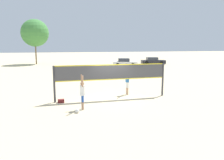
{
  "coord_description": "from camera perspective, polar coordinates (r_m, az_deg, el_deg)",
  "views": [
    {
      "loc": [
        -3.71,
        -13.9,
        3.57
      ],
      "look_at": [
        0.0,
        0.0,
        1.28
      ],
      "focal_mm": 35.0,
      "sensor_mm": 36.0,
      "label": 1
    }
  ],
  "objects": [
    {
      "name": "player_spiker",
      "position": [
        12.3,
        -7.75,
        -3.0
      ],
      "size": [
        0.28,
        0.68,
        1.96
      ],
      "rotation": [
        0.0,
        0.0,
        1.57
      ],
      "color": "tan",
      "rests_on": "ground_plane"
    },
    {
      "name": "volleyball_net",
      "position": [
        14.52,
        0.0,
        1.29
      ],
      "size": [
        7.61,
        0.13,
        2.33
      ],
      "color": "#38383D",
      "rests_on": "ground_plane"
    },
    {
      "name": "parked_car_near",
      "position": [
        42.23,
        10.62,
        4.87
      ],
      "size": [
        4.72,
        2.74,
        1.33
      ],
      "rotation": [
        0.0,
        0.0,
        -0.22
      ],
      "color": "#232328",
      "rests_on": "ground_plane"
    },
    {
      "name": "player_blocker",
      "position": [
        15.87,
        4.03,
        0.44
      ],
      "size": [
        0.28,
        0.72,
        2.26
      ],
      "rotation": [
        0.0,
        0.0,
        -1.57
      ],
      "color": "tan",
      "rests_on": "ground_plane"
    },
    {
      "name": "parked_car_mid",
      "position": [
        37.33,
        3.31,
        4.51
      ],
      "size": [
        4.43,
        2.73,
        1.38
      ],
      "rotation": [
        0.0,
        0.0,
        -0.24
      ],
      "color": "silver",
      "rests_on": "ground_plane"
    },
    {
      "name": "ground_plane",
      "position": [
        14.82,
        0.0,
        -4.89
      ],
      "size": [
        200.0,
        200.0,
        0.0
      ],
      "primitive_type": "plane",
      "color": "beige"
    },
    {
      "name": "tree_left_cluster",
      "position": [
        44.42,
        -19.51,
        11.5
      ],
      "size": [
        5.11,
        5.11,
        8.42
      ],
      "color": "brown",
      "rests_on": "ground_plane"
    },
    {
      "name": "volleyball",
      "position": [
        11.92,
        -9.08,
        -7.91
      ],
      "size": [
        0.23,
        0.23,
        0.23
      ],
      "color": "white",
      "rests_on": "ground_plane"
    },
    {
      "name": "gear_bag",
      "position": [
        14.17,
        -13.18,
        -5.36
      ],
      "size": [
        0.4,
        0.31,
        0.21
      ],
      "color": "maroon",
      "rests_on": "ground_plane"
    }
  ]
}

